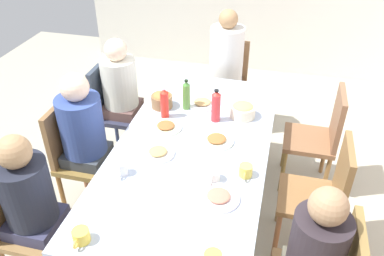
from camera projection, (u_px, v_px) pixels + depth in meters
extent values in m
plane|color=#A5A08D|center=(192.00, 221.00, 3.10)|extent=(6.74, 6.74, 0.00)
cube|color=#B0BFD7|center=(192.00, 149.00, 2.70)|extent=(2.06, 1.02, 0.04)
cylinder|color=#A57D54|center=(174.00, 115.00, 3.73)|extent=(0.07, 0.07, 0.69)
cylinder|color=tan|center=(261.00, 127.00, 3.57)|extent=(0.07, 0.07, 0.69)
cube|color=#2D2F44|center=(123.00, 114.00, 3.57)|extent=(0.40, 0.40, 0.04)
cylinder|color=navy|center=(116.00, 123.00, 3.86)|extent=(0.04, 0.04, 0.43)
cylinder|color=#333644|center=(101.00, 143.00, 3.59)|extent=(0.04, 0.04, 0.43)
cylinder|color=#37374F|center=(149.00, 127.00, 3.80)|extent=(0.04, 0.04, 0.43)
cylinder|color=#353F43|center=(136.00, 148.00, 3.52)|extent=(0.04, 0.04, 0.43)
cube|color=#343D4C|center=(101.00, 89.00, 3.47)|extent=(0.38, 0.04, 0.45)
cylinder|color=brown|center=(138.00, 131.00, 3.73)|extent=(0.09, 0.09, 0.45)
cylinder|color=brown|center=(132.00, 141.00, 3.60)|extent=(0.09, 0.09, 0.45)
cube|color=brown|center=(122.00, 109.00, 3.53)|extent=(0.30, 0.30, 0.10)
cylinder|color=silver|center=(119.00, 82.00, 3.39)|extent=(0.30, 0.30, 0.42)
sphere|color=beige|center=(116.00, 50.00, 3.22)|extent=(0.19, 0.19, 0.19)
cube|color=brown|center=(308.00, 198.00, 2.69)|extent=(0.40, 0.40, 0.04)
cylinder|color=#955834|center=(329.00, 245.00, 2.65)|extent=(0.04, 0.04, 0.43)
cylinder|color=brown|center=(327.00, 208.00, 2.92)|extent=(0.04, 0.04, 0.43)
cylinder|color=#925938|center=(277.00, 235.00, 2.72)|extent=(0.04, 0.04, 0.43)
cylinder|color=olive|center=(280.00, 200.00, 2.99)|extent=(0.04, 0.04, 0.43)
cube|color=brown|center=(343.00, 176.00, 2.52)|extent=(0.38, 0.04, 0.45)
cube|color=brown|center=(309.00, 140.00, 3.24)|extent=(0.40, 0.40, 0.04)
cylinder|color=olive|center=(326.00, 178.00, 3.20)|extent=(0.04, 0.04, 0.43)
cylinder|color=olive|center=(325.00, 153.00, 3.47)|extent=(0.04, 0.04, 0.43)
cylinder|color=olive|center=(283.00, 171.00, 3.27)|extent=(0.04, 0.04, 0.43)
cylinder|color=olive|center=(285.00, 147.00, 3.54)|extent=(0.04, 0.04, 0.43)
cube|color=brown|center=(338.00, 119.00, 3.07)|extent=(0.38, 0.04, 0.45)
cube|color=olive|center=(38.00, 230.00, 2.46)|extent=(0.40, 0.40, 0.04)
cylinder|color=olive|center=(37.00, 229.00, 2.76)|extent=(0.04, 0.04, 0.43)
cylinder|color=brown|center=(82.00, 238.00, 2.69)|extent=(0.04, 0.04, 0.43)
cube|color=olive|center=(3.00, 197.00, 2.37)|extent=(0.38, 0.04, 0.45)
cylinder|color=#273348|center=(66.00, 246.00, 2.63)|extent=(0.09, 0.09, 0.45)
cube|color=#32324D|center=(36.00, 223.00, 2.43)|extent=(0.30, 0.30, 0.10)
cylinder|color=#1F2230|center=(27.00, 192.00, 2.29)|extent=(0.30, 0.30, 0.41)
sphere|color=#A67F57|center=(14.00, 152.00, 2.12)|extent=(0.19, 0.19, 0.19)
cube|color=olive|center=(88.00, 162.00, 3.02)|extent=(0.40, 0.40, 0.04)
cylinder|color=brown|center=(83.00, 167.00, 3.31)|extent=(0.04, 0.04, 0.43)
cylinder|color=#94612E|center=(62.00, 195.00, 3.04)|extent=(0.04, 0.04, 0.43)
cylinder|color=olive|center=(121.00, 173.00, 3.24)|extent=(0.04, 0.04, 0.43)
cylinder|color=#906037|center=(103.00, 202.00, 2.97)|extent=(0.04, 0.04, 0.43)
cube|color=brown|center=(61.00, 133.00, 2.92)|extent=(0.38, 0.04, 0.45)
cylinder|color=#28384B|center=(108.00, 178.00, 3.18)|extent=(0.09, 0.09, 0.45)
cylinder|color=#313852|center=(100.00, 192.00, 3.05)|extent=(0.09, 0.09, 0.45)
cube|color=#373D44|center=(87.00, 155.00, 2.98)|extent=(0.30, 0.30, 0.10)
cylinder|color=#33498F|center=(82.00, 125.00, 2.83)|extent=(0.32, 0.32, 0.44)
sphere|color=beige|center=(74.00, 87.00, 2.66)|extent=(0.20, 0.20, 0.20)
cube|color=olive|center=(225.00, 91.00, 3.92)|extent=(0.40, 0.40, 0.04)
cylinder|color=#955931|center=(243.00, 104.00, 4.15)|extent=(0.04, 0.04, 0.43)
cylinder|color=olive|center=(211.00, 100.00, 4.22)|extent=(0.04, 0.04, 0.43)
cylinder|color=brown|center=(238.00, 122.00, 3.88)|extent=(0.04, 0.04, 0.43)
cylinder|color=olive|center=(204.00, 117.00, 3.94)|extent=(0.04, 0.04, 0.43)
cube|color=brown|center=(229.00, 62.00, 3.93)|extent=(0.04, 0.38, 0.45)
cylinder|color=brown|center=(230.00, 116.00, 3.95)|extent=(0.09, 0.09, 0.45)
cylinder|color=brown|center=(214.00, 114.00, 3.98)|extent=(0.09, 0.09, 0.45)
cube|color=brown|center=(225.00, 86.00, 3.89)|extent=(0.30, 0.30, 0.10)
cylinder|color=silver|center=(227.00, 55.00, 3.71)|extent=(0.31, 0.31, 0.54)
sphere|color=#A98057|center=(228.00, 19.00, 3.51)|extent=(0.17, 0.17, 0.17)
cylinder|color=#2C242A|center=(317.00, 248.00, 1.97)|extent=(0.28, 0.28, 0.40)
sphere|color=#9D7856|center=(328.00, 206.00, 1.80)|extent=(0.19, 0.19, 0.19)
cylinder|color=silver|center=(217.00, 141.00, 2.73)|extent=(0.24, 0.24, 0.01)
ellipsoid|color=#AB6131|center=(217.00, 138.00, 2.72)|extent=(0.13, 0.13, 0.02)
cylinder|color=white|center=(218.00, 198.00, 2.27)|extent=(0.24, 0.24, 0.01)
ellipsoid|color=#C8765F|center=(219.00, 195.00, 2.26)|extent=(0.13, 0.13, 0.02)
cylinder|color=silver|center=(166.00, 128.00, 2.86)|extent=(0.23, 0.23, 0.01)
ellipsoid|color=#A95F31|center=(166.00, 125.00, 2.85)|extent=(0.13, 0.13, 0.02)
cylinder|color=silver|center=(158.00, 153.00, 2.61)|extent=(0.22, 0.22, 0.01)
ellipsoid|color=tan|center=(158.00, 151.00, 2.60)|extent=(0.12, 0.12, 0.02)
cylinder|color=silver|center=(202.00, 104.00, 3.14)|extent=(0.24, 0.24, 0.01)
ellipsoid|color=tan|center=(202.00, 102.00, 3.13)|extent=(0.13, 0.13, 0.02)
cylinder|color=beige|center=(243.00, 111.00, 2.98)|extent=(0.19, 0.19, 0.09)
ellipsoid|color=#D2BA60|center=(243.00, 106.00, 2.95)|extent=(0.15, 0.15, 0.04)
cylinder|color=olive|center=(162.00, 101.00, 3.09)|extent=(0.17, 0.17, 0.10)
ellipsoid|color=#B7733B|center=(162.00, 96.00, 3.07)|extent=(0.13, 0.13, 0.04)
cylinder|color=white|center=(122.00, 168.00, 2.44)|extent=(0.07, 0.07, 0.08)
torus|color=white|center=(119.00, 173.00, 2.40)|extent=(0.05, 0.01, 0.05)
cylinder|color=#E9D153|center=(246.00, 171.00, 2.42)|extent=(0.08, 0.08, 0.08)
torus|color=#EBC253|center=(244.00, 176.00, 2.38)|extent=(0.05, 0.01, 0.05)
cylinder|color=yellow|center=(81.00, 236.00, 2.01)|extent=(0.09, 0.09, 0.07)
torus|color=#EDC351|center=(76.00, 244.00, 1.96)|extent=(0.05, 0.01, 0.05)
cylinder|color=white|center=(213.00, 175.00, 2.39)|extent=(0.09, 0.09, 0.07)
torus|color=white|center=(211.00, 181.00, 2.35)|extent=(0.05, 0.01, 0.05)
cylinder|color=red|center=(165.00, 105.00, 2.94)|extent=(0.06, 0.06, 0.21)
cone|color=red|center=(164.00, 91.00, 2.87)|extent=(0.05, 0.05, 0.03)
cylinder|color=white|center=(164.00, 88.00, 2.86)|extent=(0.03, 0.03, 0.01)
cylinder|color=red|center=(216.00, 108.00, 2.90)|extent=(0.07, 0.07, 0.22)
cone|color=red|center=(216.00, 93.00, 2.83)|extent=(0.06, 0.06, 0.03)
cylinder|color=black|center=(217.00, 91.00, 2.82)|extent=(0.03, 0.03, 0.01)
cylinder|color=#568838|center=(186.00, 97.00, 3.04)|extent=(0.06, 0.06, 0.20)
cone|color=#448034|center=(186.00, 83.00, 2.97)|extent=(0.05, 0.05, 0.03)
cylinder|color=black|center=(186.00, 81.00, 2.96)|extent=(0.03, 0.03, 0.01)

